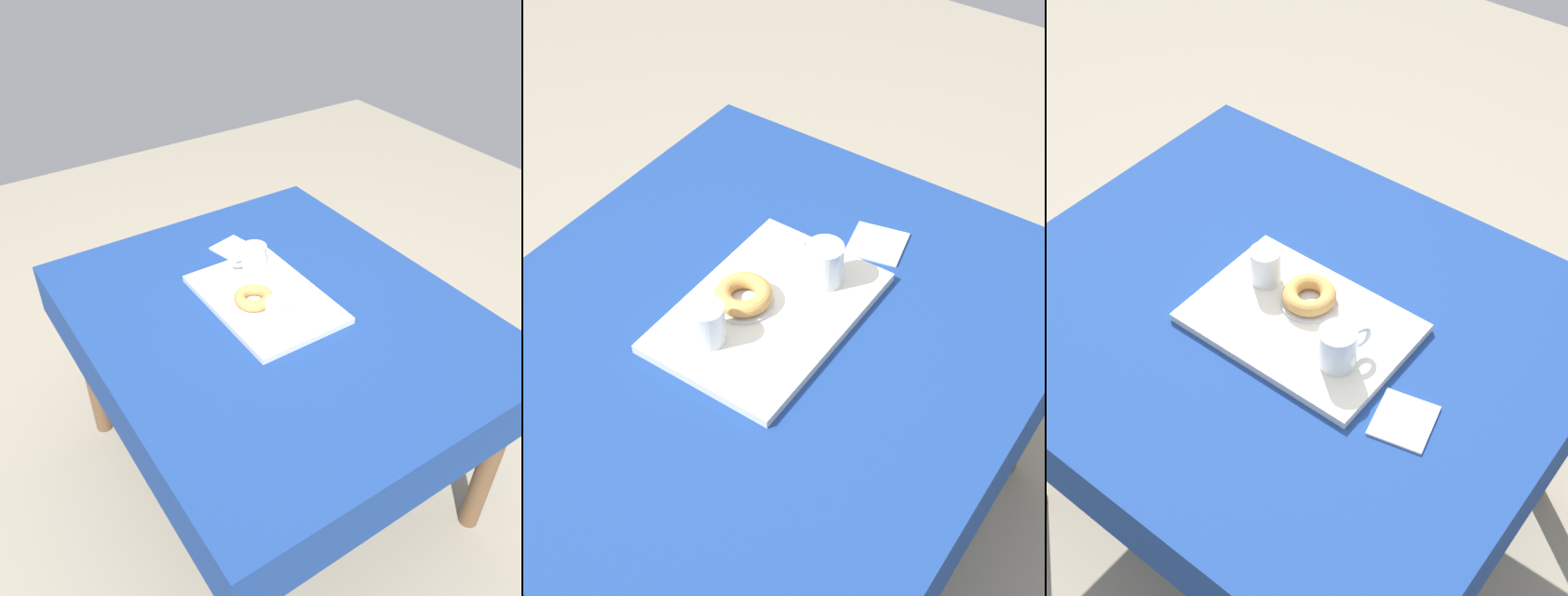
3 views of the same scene
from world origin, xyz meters
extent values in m
plane|color=gray|center=(0.00, 0.00, 0.00)|extent=(6.00, 6.00, 0.00)
cube|color=navy|center=(0.00, 0.00, 0.74)|extent=(1.28, 1.08, 0.04)
cube|color=navy|center=(0.00, -0.54, 0.65)|extent=(1.28, 0.01, 0.14)
cube|color=navy|center=(0.00, 0.54, 0.65)|extent=(1.28, 0.01, 0.14)
cube|color=navy|center=(0.64, 0.00, 0.65)|extent=(0.01, 1.08, 0.14)
cylinder|color=brown|center=(0.55, -0.45, 0.36)|extent=(0.06, 0.06, 0.72)
cylinder|color=brown|center=(0.55, 0.45, 0.36)|extent=(0.06, 0.06, 0.72)
cube|color=silver|center=(0.06, 0.00, 0.77)|extent=(0.46, 0.32, 0.02)
cylinder|color=white|center=(0.19, -0.05, 0.83)|extent=(0.08, 0.08, 0.09)
cylinder|color=#5B230A|center=(0.19, -0.05, 0.82)|extent=(0.07, 0.07, 0.07)
torus|color=white|center=(0.21, 0.00, 0.83)|extent=(0.03, 0.06, 0.06)
cylinder|color=white|center=(-0.08, 0.05, 0.83)|extent=(0.07, 0.07, 0.09)
cylinder|color=silver|center=(-0.08, 0.05, 0.81)|extent=(0.06, 0.06, 0.04)
cylinder|color=silver|center=(0.04, 0.05, 0.79)|extent=(0.13, 0.13, 0.01)
torus|color=tan|center=(0.04, 0.05, 0.81)|extent=(0.12, 0.12, 0.03)
cube|color=white|center=(0.37, -0.07, 0.76)|extent=(0.14, 0.14, 0.01)
camera|label=1|loc=(-1.14, 0.80, 1.87)|focal=35.86mm
camera|label=2|loc=(-0.91, -0.70, 2.01)|focal=51.21mm
camera|label=3|loc=(0.80, -0.93, 2.08)|focal=49.64mm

